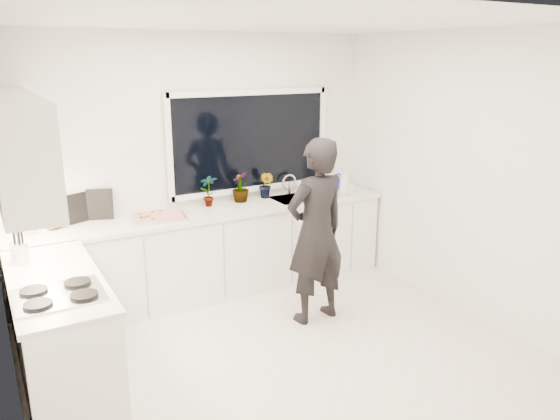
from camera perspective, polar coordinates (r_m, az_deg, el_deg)
floor at (r=4.83m, az=0.04°, el=-14.89°), size 4.00×3.50×0.02m
wall_back at (r=5.86m, az=-8.50°, el=4.76°), size 4.00×0.02×2.70m
wall_right at (r=5.54m, az=18.47°, el=3.49°), size 0.02×3.50×2.70m
ceiling at (r=4.16m, az=0.05°, el=19.32°), size 4.00×3.50×0.02m
window at (r=6.03m, az=-3.10°, el=7.15°), size 1.80×0.02×1.00m
base_cabinets_back at (r=5.82m, az=-7.03°, el=-4.57°), size 3.92×0.58×0.88m
base_cabinets_left at (r=4.46m, az=-21.84°, el=-12.28°), size 0.58×1.60×0.88m
countertop_back at (r=5.67m, az=-7.15°, el=-0.24°), size 3.94×0.62×0.04m
countertop_left at (r=4.27m, az=-22.47°, el=-6.80°), size 0.62×1.60×0.04m
upper_cabinets at (r=4.36m, az=-25.97°, el=6.24°), size 0.34×2.10×0.70m
sink at (r=6.14m, az=1.90°, el=0.85°), size 0.58×0.42×0.14m
faucet at (r=6.27m, az=0.96°, el=2.67°), size 0.03×0.03×0.22m
stovetop at (r=3.94m, az=-22.12°, el=-8.16°), size 0.56×0.48×0.03m
person at (r=5.08m, az=3.78°, el=-2.29°), size 0.68×0.48×1.76m
pizza_tray at (r=5.46m, az=-12.59°, el=-0.74°), size 0.57×0.47×0.03m
pizza at (r=5.46m, az=-12.60°, el=-0.57°), size 0.52×0.41×0.01m
watering_can at (r=6.59m, az=6.02°, el=2.84°), size 0.15×0.15×0.13m
paper_towel_roll at (r=5.36m, az=-25.00°, el=-0.91°), size 0.13×0.13×0.26m
knife_block at (r=5.42m, az=-22.63°, el=-0.68°), size 0.15×0.14×0.22m
utensil_crock at (r=4.65m, az=-25.54°, el=-4.04°), size 0.14×0.14×0.16m
picture_frame_large at (r=5.54m, az=-20.39°, el=0.21°), size 0.21×0.11×0.28m
picture_frame_small at (r=5.57m, az=-18.31°, el=0.59°), size 0.24×0.11×0.30m
herb_plants at (r=5.92m, az=-4.38°, el=2.36°), size 0.88×0.25×0.34m
soap_bottles at (r=6.27m, az=6.86°, el=2.84°), size 0.19×0.13×0.31m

